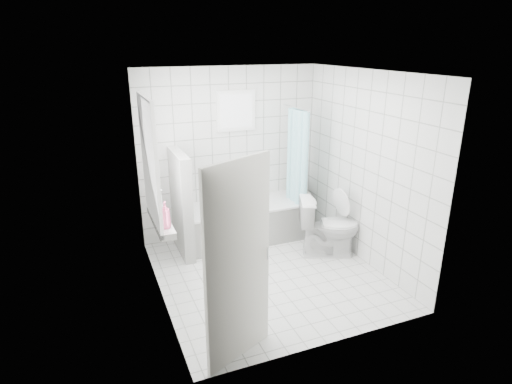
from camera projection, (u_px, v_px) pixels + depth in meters
name	position (u px, v px, depth m)	size (l,w,h in m)	color
ground	(268.00, 274.00, 5.69)	(3.00, 3.00, 0.00)	white
ceiling	(271.00, 72.00, 4.82)	(3.00, 3.00, 0.00)	white
wall_back	(230.00, 153.00, 6.57)	(2.80, 0.02, 2.60)	white
wall_front	(335.00, 228.00, 3.94)	(2.80, 0.02, 2.60)	white
wall_left	(155.00, 196.00, 4.76)	(0.02, 3.00, 2.60)	white
wall_right	(364.00, 169.00, 5.75)	(0.02, 3.00, 2.60)	white
window_left	(152.00, 163.00, 4.94)	(0.01, 0.90, 1.40)	white
window_back	(236.00, 111.00, 6.35)	(0.50, 0.01, 0.50)	white
window_sill	(161.00, 221.00, 5.20)	(0.18, 1.02, 0.08)	white
door	(238.00, 265.00, 3.89)	(0.04, 0.80, 2.00)	silver
bathtub	(244.00, 222.00, 6.60)	(1.78, 0.77, 0.58)	white
partition_wall	(181.00, 204.00, 6.06)	(0.15, 0.85, 1.50)	white
tiled_ledge	(297.00, 208.00, 7.20)	(0.40, 0.24, 0.55)	white
toilet	(329.00, 227.00, 6.09)	(0.48, 0.84, 0.86)	white
curtain_rod	(296.00, 108.00, 6.31)	(0.02, 0.02, 0.80)	silver
shower_curtain	(298.00, 169.00, 6.49)	(0.14, 0.48, 1.78)	#4DD5E2
tub_faucet	(242.00, 181.00, 6.74)	(0.18, 0.06, 0.06)	silver
sill_bottles	(161.00, 207.00, 5.11)	(0.17, 0.76, 0.32)	#D56AB8
ledge_bottles	(300.00, 186.00, 7.04)	(0.18, 0.16, 0.26)	green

